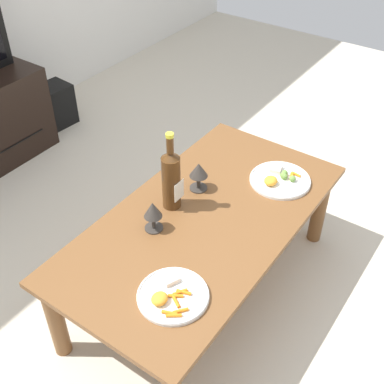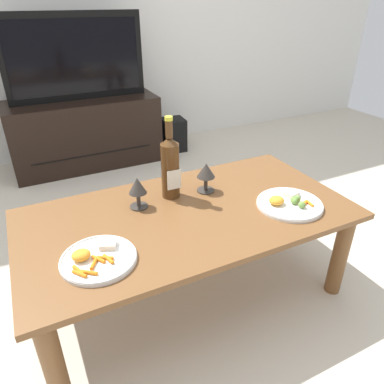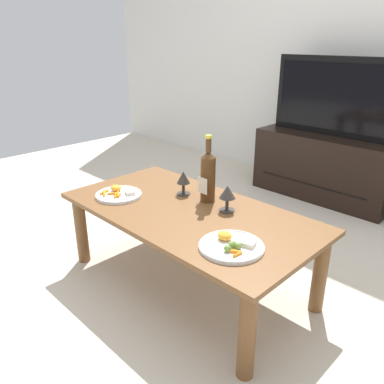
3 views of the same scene
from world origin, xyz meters
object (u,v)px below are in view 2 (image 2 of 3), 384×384
Objects in this scene: goblet_left at (138,188)px; tv_screen at (75,57)px; tv_stand at (86,132)px; dinner_plate_left at (97,258)px; dinner_plate_right at (289,203)px; floor_speaker at (173,135)px; goblet_right at (206,172)px; wine_bottle at (170,166)px; dining_table at (189,226)px.

tv_screen is at bearing 87.05° from goblet_left.
tv_stand reaches higher than dinner_plate_left.
goblet_left reaches higher than dinner_plate_right.
floor_speaker is 2.08× the size of goblet_left.
floor_speaker is 1.68m from goblet_right.
goblet_left reaches higher than tv_stand.
tv_stand is at bearing 90.00° from tv_screen.
floor_speaker is at bearing 82.10° from dinner_plate_right.
tv_screen is (-0.00, -0.00, 0.57)m from tv_stand.
dinner_plate_right is (-0.25, -1.82, 0.31)m from floor_speaker.
floor_speaker is at bearing 61.72° from goblet_left.
dinner_plate_right is at bearing -75.04° from tv_stand.
dinner_plate_right is at bearing -92.95° from floor_speaker.
wine_bottle reaches higher than goblet_right.
dinner_plate_left is at bearing -160.73° from dining_table.
wine_bottle reaches higher than dining_table.
dinner_plate_right reaches higher than floor_speaker.
goblet_right is at bearing -81.38° from tv_screen.
goblet_right is (0.24, -1.58, -0.30)m from tv_screen.
goblet_left is (-0.17, 0.13, 0.16)m from dining_table.
wine_bottle is at bearing 170.04° from goblet_right.
dining_table is 4.88× the size of dinner_plate_right.
dinner_plate_right is at bearing -46.94° from goblet_right.
wine_bottle is at bearing 37.05° from dinner_plate_left.
tv_stand is 0.76m from floor_speaker.
dinner_plate_left is at bearing -131.22° from goblet_left.
wine_bottle reaches higher than tv_stand.
tv_screen is 1.58m from wine_bottle.
dinner_plate_left is (-0.56, -0.28, -0.08)m from goblet_right.
goblet_left is (-0.83, -1.55, 0.39)m from floor_speaker.
wine_bottle is 1.30× the size of dinner_plate_right.
goblet_right is 0.39m from dinner_plate_right.
wine_bottle is 2.64× the size of goblet_right.
floor_speaker is at bearing -3.11° from tv_stand.
goblet_left is at bearing -170.04° from wine_bottle.
tv_screen is 3.64× the size of dinner_plate_right.
goblet_right is 0.63m from dinner_plate_left.
goblet_left is at bearing 180.00° from goblet_right.
floor_speaker is at bearing 71.74° from goblet_right.
dinner_plate_right is at bearing -75.03° from tv_screen.
goblet_left is 0.65m from dinner_plate_right.
floor_speaker is at bearing 59.49° from dinner_plate_left.
goblet_left is at bearing 142.49° from dining_table.
dinner_plate_left is (-0.40, -0.30, -0.14)m from wine_bottle.
dining_table is 0.44m from dinner_plate_right.
floor_speaker is 1.87m from dinner_plate_right.
dinner_plate_left is (-1.07, -1.82, 0.31)m from floor_speaker.
dinner_plate_left is at bearing -153.93° from goblet_right.
floor_speaker is 2.08× the size of goblet_right.
dinner_plate_left is at bearing 180.00° from dinner_plate_right.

